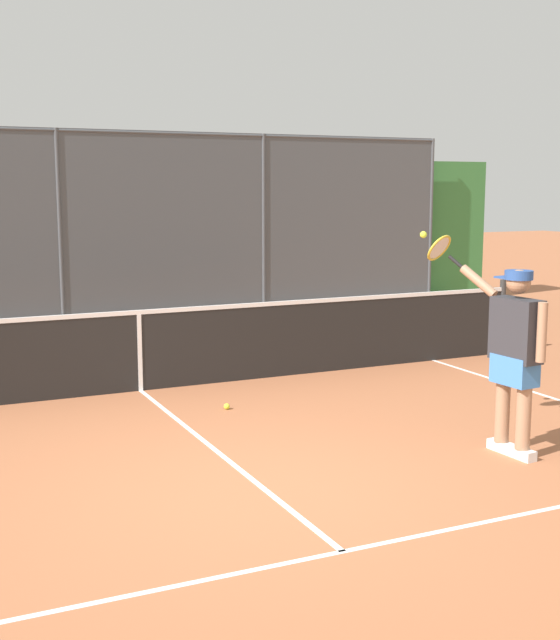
# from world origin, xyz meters

# --- Properties ---
(ground_plane) EXTENTS (60.00, 60.00, 0.00)m
(ground_plane) POSITION_xyz_m (0.00, 0.00, 0.00)
(ground_plane) COLOR #A8603D
(court_line_markings) EXTENTS (8.36, 8.91, 0.01)m
(court_line_markings) POSITION_xyz_m (0.00, 1.63, 0.00)
(court_line_markings) COLOR white
(court_line_markings) RESTS_ON ground
(fence_backdrop) EXTENTS (17.74, 1.37, 3.32)m
(fence_backdrop) POSITION_xyz_m (0.00, -8.98, 1.44)
(fence_backdrop) COLOR #474C51
(fence_backdrop) RESTS_ON ground
(tennis_net) EXTENTS (10.74, 0.09, 1.07)m
(tennis_net) POSITION_xyz_m (0.00, -3.62, 0.49)
(tennis_net) COLOR #2D2D2D
(tennis_net) RESTS_ON ground
(tennis_player) EXTENTS (0.55, 1.37, 1.96)m
(tennis_player) POSITION_xyz_m (-2.36, 0.11, 0.98)
(tennis_player) COLOR silver
(tennis_player) RESTS_ON ground
(tennis_ball_near_baseline) EXTENTS (0.07, 0.07, 0.07)m
(tennis_ball_near_baseline) POSITION_xyz_m (-0.61, -2.40, 0.03)
(tennis_ball_near_baseline) COLOR #CCDB33
(tennis_ball_near_baseline) RESTS_ON ground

